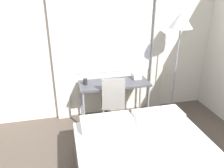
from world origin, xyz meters
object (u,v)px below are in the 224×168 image
Objects in this scene: desk at (114,86)px; book at (111,84)px; mug at (85,82)px; standing_lamp at (181,25)px; telephone at (137,76)px; desk_chair at (113,100)px.

desk is 0.14m from book.
book is at bearing -13.41° from mug.
standing_lamp is 18.80× the size of mug.
mug is at bearing 173.96° from standing_lamp.
book is at bearing 176.70° from standing_lamp.
desk_chair is at bearing -149.14° from telephone.
mug reaches higher than book.
desk is at bearing 79.95° from desk_chair.
standing_lamp reaches higher than telephone.
book is 0.44m from mug.
desk_chair is 0.58m from mug.
desk_chair is 5.25× the size of telephone.
mug is at bearing 166.59° from book.
mug is at bearing -175.69° from telephone.
mug is at bearing 160.33° from desk_chair.
standing_lamp reaches higher than book.
desk is 6.93× the size of telephone.
telephone is 0.97m from mug.
desk_chair reaches higher than desk.
desk_chair reaches higher than mug.
mug is (-1.61, 0.17, -0.93)m from standing_lamp.
standing_lamp is 1.16m from telephone.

